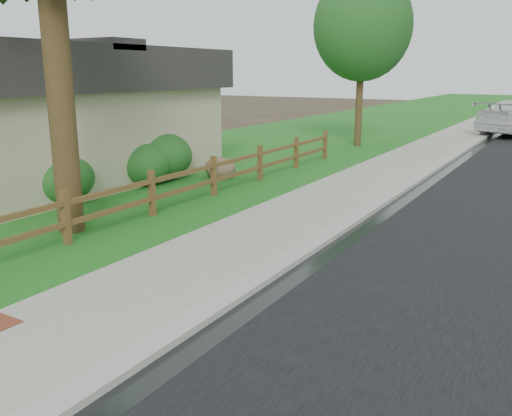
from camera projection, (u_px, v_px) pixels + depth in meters
The scene contains 12 objects.
ground at pixel (90, 365), 6.12m from camera, with size 120.00×120.00×0.00m, color #3A2F1F.
curb at pixel (507, 122), 35.09m from camera, with size 0.40×90.00×0.12m, color #9A988C.
sidewalk at pixel (486, 121), 35.73m from camera, with size 2.20×90.00×0.10m, color gray.
grass_strip at pixel (456, 120), 36.68m from camera, with size 1.60×90.00×0.06m, color #1D5E1A.
lawn_near at pixel (381, 117), 39.25m from camera, with size 9.00×90.00×0.04m, color #1D5E1A.
ranch_fence at pixel (185, 182), 13.09m from camera, with size 0.12×16.92×1.10m.
house at pixel (7, 109), 16.89m from camera, with size 10.60×9.60×4.05m.
boulder at pixel (220, 168), 16.56m from camera, with size 1.02×0.77×0.68m, color brown.
shrub_b at pixel (56, 179), 13.32m from camera, with size 1.88×1.88×1.31m, color #1F4E1B.
shrub_c at pixel (140, 164), 15.53m from camera, with size 1.76×1.76×1.27m, color #1F4E1B.
shrub_d at pixel (156, 156), 16.31m from camera, with size 2.20×2.20×1.50m, color #1F4E1B.
tree_near_left at pixel (363, 27), 22.68m from camera, with size 4.14×4.14×7.33m.
Camera 1 is at (4.43, -3.77, 3.22)m, focal length 38.00 mm.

